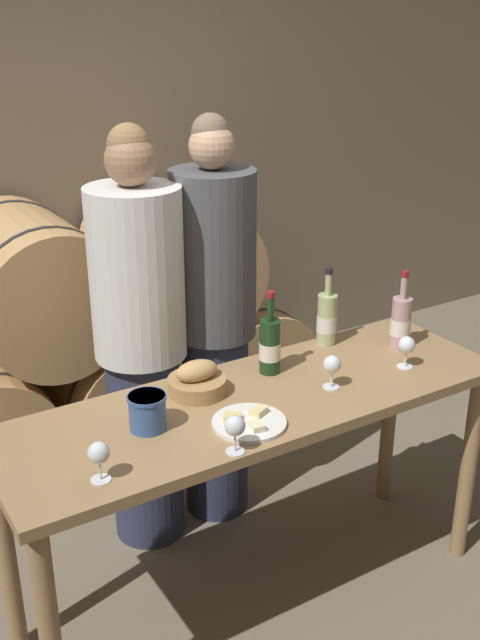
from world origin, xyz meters
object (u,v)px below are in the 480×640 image
at_px(tasting_table, 257,428).
at_px(wine_glass_left, 235,427).
at_px(blue_crock, 147,410).
at_px(wine_glass_right, 407,346).
at_px(wine_bottle_rose, 401,322).
at_px(person_right, 214,326).
at_px(wine_bottle_red, 270,346).
at_px(wine_glass_far_left, 99,454).
at_px(wine_glass_center, 332,365).
at_px(cheese_plate, 249,422).
at_px(wine_bottle_white, 327,319).
at_px(bread_basket, 197,381).
at_px(person_left, 141,346).

bearing_deg(tasting_table, wine_glass_left, -133.96).
bearing_deg(blue_crock, wine_glass_right, -5.72).
relative_size(wine_glass_left, wine_glass_right, 1.00).
relative_size(tasting_table, wine_bottle_rose, 5.81).
bearing_deg(wine_glass_left, person_right, 64.01).
relative_size(wine_bottle_red, wine_glass_far_left, 2.56).
bearing_deg(wine_glass_center, person_right, 98.02).
height_order(wine_bottle_red, cheese_plate, wine_bottle_red).
height_order(person_right, wine_glass_far_left, person_right).
xyz_separation_m(wine_bottle_red, wine_glass_center, (0.12, -0.22, -0.02)).
bearing_deg(wine_bottle_white, wine_bottle_rose, -37.66).
bearing_deg(bread_basket, wine_bottle_red, 0.66).
bearing_deg(wine_glass_center, wine_glass_left, -160.51).
xyz_separation_m(bread_basket, wine_glass_left, (-0.08, -0.40, 0.04)).
bearing_deg(wine_glass_left, cheese_plate, 42.99).
bearing_deg(person_right, wine_glass_left, -115.99).
bearing_deg(person_right, wine_glass_far_left, -136.55).
distance_m(wine_bottle_red, wine_bottle_white, 0.35).
distance_m(blue_crock, wine_glass_center, 0.69).
xyz_separation_m(bread_basket, wine_glass_right, (0.77, -0.23, 0.04)).
bearing_deg(wine_bottle_white, wine_glass_far_left, -159.69).
relative_size(bread_basket, cheese_plate, 0.85).
distance_m(blue_crock, wine_glass_left, 0.32).
distance_m(person_right, wine_glass_left, 0.96).
relative_size(blue_crock, wine_glass_far_left, 1.03).
distance_m(person_left, bread_basket, 0.46).
distance_m(blue_crock, bread_basket, 0.28).
bearing_deg(wine_bottle_white, bread_basket, -171.28).
height_order(wine_bottle_white, wine_glass_left, wine_bottle_white).
distance_m(wine_bottle_red, bread_basket, 0.32).
bearing_deg(person_left, wine_glass_center, -57.15).
bearing_deg(tasting_table, wine_bottle_red, 44.57).
bearing_deg(wine_bottle_white, cheese_plate, -147.88).
distance_m(bread_basket, wine_glass_far_left, 0.59).
bearing_deg(wine_glass_far_left, blue_crock, 38.70).
xyz_separation_m(person_left, wine_bottle_white, (0.66, -0.36, 0.10)).
height_order(tasting_table, wine_glass_center, wine_glass_center).
bearing_deg(bread_basket, wine_bottle_rose, -5.16).
relative_size(tasting_table, cheese_plate, 7.56).
distance_m(blue_crock, cheese_plate, 0.33).
xyz_separation_m(bread_basket, wine_glass_far_left, (-0.49, -0.32, 0.04)).
distance_m(wine_bottle_rose, blue_crock, 1.13).
bearing_deg(bread_basket, wine_glass_right, -16.79).
relative_size(wine_glass_far_left, wine_glass_left, 1.00).
bearing_deg(wine_bottle_rose, wine_glass_far_left, -169.96).
distance_m(person_left, wine_glass_far_left, 0.92).
bearing_deg(person_right, tasting_table, -105.68).
xyz_separation_m(person_left, wine_glass_far_left, (-0.48, -0.78, 0.08)).
bearing_deg(tasting_table, person_right, 74.32).
distance_m(person_right, wine_bottle_white, 0.49).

